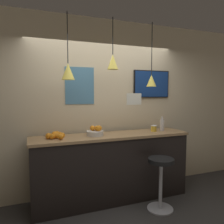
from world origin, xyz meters
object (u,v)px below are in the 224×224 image
object	(u,v)px
mounted_tv	(151,84)
fruit_bowl	(96,132)
spread_jar	(154,128)
bar_stool	(161,174)
juice_bottle	(162,125)

from	to	relation	value
mounted_tv	fruit_bowl	bearing A→B (deg)	-163.69
fruit_bowl	spread_jar	bearing A→B (deg)	0.15
bar_stool	mounted_tv	distance (m)	1.61
spread_jar	mounted_tv	distance (m)	0.83
fruit_bowl	spread_jar	xyz separation A→B (m)	(1.01, 0.00, -0.01)
fruit_bowl	spread_jar	world-z (taller)	fruit_bowl
bar_stool	fruit_bowl	size ratio (longest dim) A/B	2.95
bar_stool	spread_jar	distance (m)	0.80
bar_stool	juice_bottle	distance (m)	0.89
spread_jar	mounted_tv	xyz separation A→B (m)	(0.15, 0.34, 0.75)
juice_bottle	mounted_tv	xyz separation A→B (m)	(-0.02, 0.34, 0.70)
bar_stool	spread_jar	xyz separation A→B (m)	(0.20, 0.53, 0.57)
juice_bottle	spread_jar	xyz separation A→B (m)	(-0.16, -0.00, -0.05)
bar_stool	juice_bottle	size ratio (longest dim) A/B	3.14
spread_jar	juice_bottle	bearing A→B (deg)	0.00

